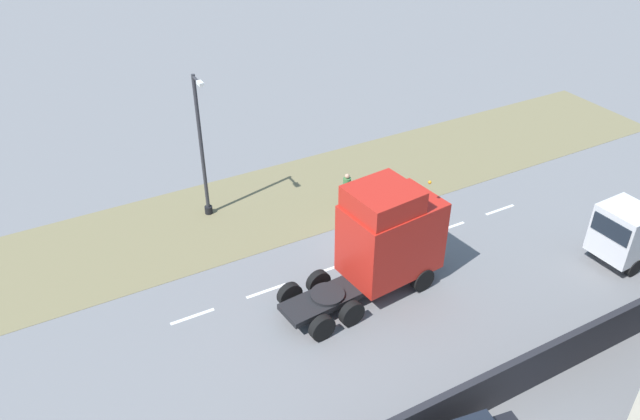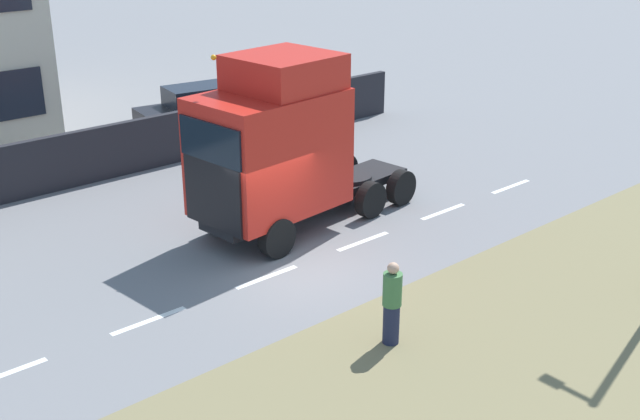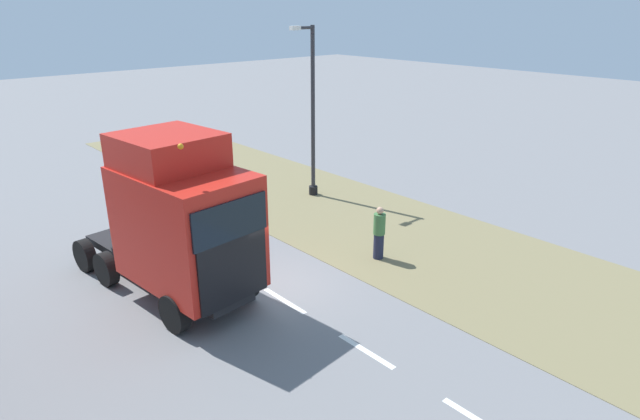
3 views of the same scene
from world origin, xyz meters
The scene contains 7 objects.
ground_plane centered at (0.00, 0.00, 0.00)m, with size 120.00×120.00×0.00m, color slate.
grass_verge centered at (-6.00, 0.00, 0.01)m, with size 7.00×44.00×0.01m.
lane_markings centered at (0.00, -0.70, 0.00)m, with size 0.16×17.80×0.00m.
boundary_wall centered at (9.00, 0.00, 0.86)m, with size 0.25×24.00×1.73m.
lorry_cab centered at (1.99, -1.03, 2.40)m, with size 3.17×7.14×4.92m.
parked_car centered at (10.72, -4.15, 0.98)m, with size 2.42×4.58×2.00m.
pedestrian centered at (-4.05, 0.80, 0.90)m, with size 0.39×0.39×1.82m.
Camera 2 is at (-13.87, 11.23, 8.68)m, focal length 45.00 mm.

